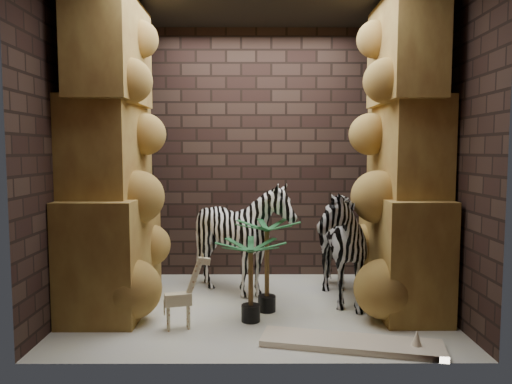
{
  "coord_description": "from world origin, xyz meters",
  "views": [
    {
      "loc": [
        -0.02,
        -4.58,
        1.53
      ],
      "look_at": [
        -0.01,
        0.15,
        1.13
      ],
      "focal_mm": 33.56,
      "sensor_mm": 36.0,
      "label": 1
    }
  ],
  "objects_px": {
    "palm_back": "(251,281)",
    "zebra_right": "(331,234)",
    "zebra_left": "(242,243)",
    "giraffe_toy": "(178,291)",
    "surfboard": "(351,343)",
    "palm_front": "(267,265)"
  },
  "relations": [
    {
      "from": "giraffe_toy",
      "to": "palm_back",
      "type": "relative_size",
      "value": 0.89
    },
    {
      "from": "zebra_right",
      "to": "giraffe_toy",
      "type": "height_order",
      "value": "zebra_right"
    },
    {
      "from": "zebra_right",
      "to": "palm_front",
      "type": "height_order",
      "value": "zebra_right"
    },
    {
      "from": "palm_front",
      "to": "zebra_right",
      "type": "bearing_deg",
      "value": 26.47
    },
    {
      "from": "palm_back",
      "to": "zebra_right",
      "type": "bearing_deg",
      "value": 36.52
    },
    {
      "from": "giraffe_toy",
      "to": "surfboard",
      "type": "relative_size",
      "value": 0.47
    },
    {
      "from": "zebra_left",
      "to": "palm_back",
      "type": "relative_size",
      "value": 1.64
    },
    {
      "from": "zebra_right",
      "to": "palm_back",
      "type": "relative_size",
      "value": 1.86
    },
    {
      "from": "zebra_right",
      "to": "giraffe_toy",
      "type": "bearing_deg",
      "value": -158.43
    },
    {
      "from": "zebra_right",
      "to": "surfboard",
      "type": "height_order",
      "value": "zebra_right"
    },
    {
      "from": "giraffe_toy",
      "to": "surfboard",
      "type": "bearing_deg",
      "value": -30.23
    },
    {
      "from": "giraffe_toy",
      "to": "zebra_left",
      "type": "bearing_deg",
      "value": 46.58
    },
    {
      "from": "zebra_left",
      "to": "giraffe_toy",
      "type": "bearing_deg",
      "value": -124.08
    },
    {
      "from": "zebra_left",
      "to": "surfboard",
      "type": "distance_m",
      "value": 1.71
    },
    {
      "from": "zebra_left",
      "to": "zebra_right",
      "type": "bearing_deg",
      "value": -18.59
    },
    {
      "from": "palm_back",
      "to": "surfboard",
      "type": "height_order",
      "value": "palm_back"
    },
    {
      "from": "giraffe_toy",
      "to": "surfboard",
      "type": "distance_m",
      "value": 1.49
    },
    {
      "from": "giraffe_toy",
      "to": "palm_back",
      "type": "height_order",
      "value": "palm_back"
    },
    {
      "from": "surfboard",
      "to": "palm_back",
      "type": "bearing_deg",
      "value": 157.38
    },
    {
      "from": "giraffe_toy",
      "to": "zebra_right",
      "type": "bearing_deg",
      "value": 13.25
    },
    {
      "from": "palm_back",
      "to": "surfboard",
      "type": "bearing_deg",
      "value": -35.17
    },
    {
      "from": "giraffe_toy",
      "to": "palm_front",
      "type": "bearing_deg",
      "value": 15.13
    }
  ]
}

